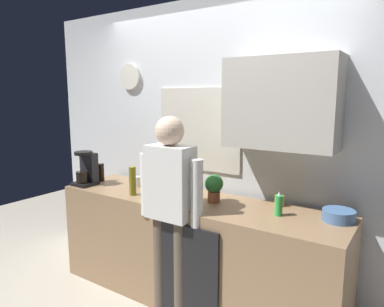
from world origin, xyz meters
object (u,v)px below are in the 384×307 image
at_px(coffee_maker, 87,170).
at_px(cup_white_mug, 137,181).
at_px(bottle_olive_oil, 133,181).
at_px(potted_plant, 214,186).
at_px(bottle_green_wine, 182,183).
at_px(mixing_bowl, 339,215).
at_px(cup_yellow_cup, 279,201).
at_px(bottle_dark_sauce, 101,172).
at_px(bottle_red_vinegar, 172,179).
at_px(bottle_clear_soda, 154,176).
at_px(bottle_amber_beer, 173,176).
at_px(person_at_sink, 170,202).
at_px(cup_terracotta_mug, 181,188).
at_px(dish_soap, 279,205).

height_order(coffee_maker, cup_white_mug, coffee_maker).
relative_size(bottle_olive_oil, potted_plant, 1.09).
relative_size(bottle_olive_oil, cup_white_mug, 2.63).
height_order(bottle_green_wine, mixing_bowl, bottle_green_wine).
bearing_deg(cup_yellow_cup, bottle_dark_sauce, -173.17).
bearing_deg(bottle_red_vinegar, bottle_clear_soda, -138.49).
bearing_deg(bottle_red_vinegar, mixing_bowl, 0.35).
xyz_separation_m(bottle_green_wine, cup_white_mug, (-0.63, 0.15, -0.10)).
bearing_deg(potted_plant, bottle_amber_beer, 161.16).
bearing_deg(potted_plant, bottle_clear_soda, -178.45).
xyz_separation_m(bottle_red_vinegar, potted_plant, (0.49, -0.09, 0.02)).
height_order(bottle_dark_sauce, bottle_green_wine, bottle_green_wine).
bearing_deg(bottle_red_vinegar, bottle_olive_oil, -124.24).
distance_m(bottle_olive_oil, bottle_dark_sauce, 0.64).
height_order(mixing_bowl, person_at_sink, person_at_sink).
bearing_deg(bottle_dark_sauce, bottle_green_wine, -5.40).
distance_m(bottle_dark_sauce, mixing_bowl, 2.25).
relative_size(bottle_amber_beer, potted_plant, 1.00).
relative_size(cup_terracotta_mug, dish_soap, 0.51).
distance_m(cup_terracotta_mug, mixing_bowl, 1.32).
relative_size(bottle_clear_soda, bottle_green_wine, 0.93).
bearing_deg(bottle_olive_oil, bottle_red_vinegar, 55.76).
bearing_deg(cup_yellow_cup, dish_soap, -71.65).
distance_m(bottle_red_vinegar, cup_terracotta_mug, 0.12).
bearing_deg(bottle_olive_oil, coffee_maker, 178.08).
distance_m(bottle_olive_oil, cup_terracotta_mug, 0.43).
distance_m(bottle_green_wine, potted_plant, 0.26).
bearing_deg(person_at_sink, coffee_maker, -179.88).
xyz_separation_m(cup_terracotta_mug, mixing_bowl, (1.32, 0.02, -0.01)).
bearing_deg(bottle_red_vinegar, coffee_maker, -161.28).
relative_size(bottle_green_wine, cup_white_mug, 3.16).
distance_m(mixing_bowl, dish_soap, 0.41).
bearing_deg(bottle_dark_sauce, dish_soap, -0.15).
bearing_deg(potted_plant, coffee_maker, -171.90).
height_order(cup_terracotta_mug, person_at_sink, person_at_sink).
bearing_deg(cup_white_mug, bottle_red_vinegar, 9.21).
relative_size(bottle_clear_soda, cup_white_mug, 2.95).
xyz_separation_m(bottle_clear_soda, dish_soap, (1.16, -0.00, -0.06)).
relative_size(bottle_dark_sauce, potted_plant, 0.78).
height_order(bottle_clear_soda, person_at_sink, person_at_sink).
distance_m(bottle_dark_sauce, cup_terracotta_mug, 0.93).
height_order(cup_white_mug, potted_plant, potted_plant).
bearing_deg(bottle_clear_soda, bottle_olive_oil, -112.94).
distance_m(bottle_green_wine, cup_white_mug, 0.65).
height_order(bottle_amber_beer, cup_white_mug, bottle_amber_beer).
bearing_deg(bottle_dark_sauce, bottle_amber_beer, 15.06).
distance_m(bottle_red_vinegar, cup_white_mug, 0.38).
height_order(bottle_dark_sauce, dish_soap, same).
bearing_deg(bottle_green_wine, bottle_amber_beer, 136.30).
bearing_deg(bottle_olive_oil, dish_soap, 8.65).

